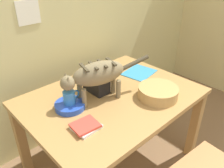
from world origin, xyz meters
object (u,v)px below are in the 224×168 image
Objects in this scene: dining_table at (112,104)px; magazine at (139,72)px; wicker_basket at (158,92)px; cat at (97,75)px; saucer_bowl at (70,105)px; book_stack at (86,126)px; toaster at (96,81)px; coffee_mug at (70,97)px.

magazine is at bearing 13.97° from dining_table.
magazine is at bearing 59.92° from wicker_basket.
cat is 2.27× the size of wicker_basket.
magazine is at bearing 2.10° from saucer_bowl.
cat is at bearing 178.77° from magazine.
wicker_basket is (0.61, -0.09, 0.03)m from book_stack.
cat is at bearing 141.37° from wicker_basket.
book_stack is 0.88× the size of toaster.
magazine is at bearing -2.48° from toaster.
wicker_basket reaches higher than magazine.
cat is at bearing 36.91° from book_stack.
dining_table is 1.93× the size of cat.
wicker_basket is at bearing -129.83° from magazine.
book_stack is at bearing -156.02° from dining_table.
dining_table is 10.23× the size of coffee_mug.
cat is 0.61m from magazine.
saucer_bowl is 1.68× the size of coffee_mug.
saucer_bowl is 1.07× the size of toaster.
wicker_basket is at bearing -113.36° from cat.
saucer_bowl is 0.26m from book_stack.
toaster is (0.28, 0.05, -0.00)m from coffee_mug.
magazine is (0.44, 0.11, 0.09)m from dining_table.
toaster is at bearing 10.01° from coffee_mug.
dining_table is 6.54× the size of toaster.
toaster reaches higher than book_stack.
coffee_mug is 0.46× the size of magazine.
coffee_mug reaches higher than dining_table.
coffee_mug is at bearing 148.66° from wicker_basket.
coffee_mug reaches higher than wicker_basket.
toaster is at bearing 41.75° from book_stack.
coffee_mug reaches higher than saucer_bowl.
book_stack is (-0.06, -0.25, -0.07)m from coffee_mug.
dining_table is at bearing 132.16° from wicker_basket.
dining_table is 4.38× the size of wicker_basket.
cat is at bearing -15.27° from saucer_bowl.
magazine reaches higher than dining_table.
coffee_mug is at bearing 172.36° from magazine.
magazine is at bearing 2.11° from coffee_mug.
dining_table is 4.68× the size of magazine.
wicker_basket is at bearing -47.84° from dining_table.
saucer_bowl is 0.30m from toaster.
wicker_basket is (-0.21, -0.37, 0.04)m from magazine.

